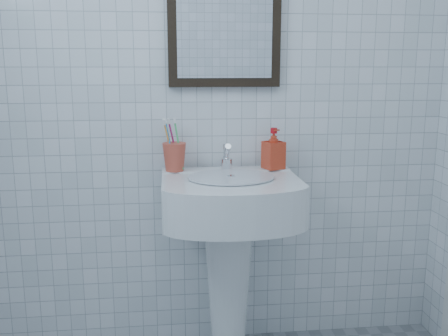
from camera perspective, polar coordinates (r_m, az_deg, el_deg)
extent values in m
cube|color=white|center=(2.29, -1.40, 9.51)|extent=(2.20, 0.02, 2.50)
cone|color=white|center=(2.32, 0.52, -13.27)|extent=(0.23, 0.23, 0.72)
cube|color=white|center=(2.12, 0.71, -3.38)|extent=(0.57, 0.41, 0.17)
cube|color=white|center=(2.26, 0.22, -0.46)|extent=(0.57, 0.10, 0.03)
cylinder|color=silver|center=(2.07, 0.82, -1.03)|extent=(0.36, 0.36, 0.01)
cylinder|color=silver|center=(2.23, 0.30, 0.43)|extent=(0.05, 0.05, 0.05)
cylinder|color=silver|center=(2.20, 0.35, 1.92)|extent=(0.03, 0.10, 0.08)
cylinder|color=silver|center=(2.24, 0.24, 1.56)|extent=(0.03, 0.05, 0.09)
imported|color=red|center=(2.25, 5.68, 2.22)|extent=(0.11, 0.11, 0.18)
cube|color=black|center=(2.28, 0.05, 17.05)|extent=(0.50, 0.04, 0.62)
cube|color=white|center=(2.26, 0.11, 17.10)|extent=(0.42, 0.00, 0.54)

